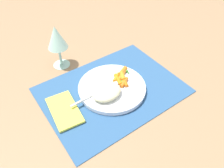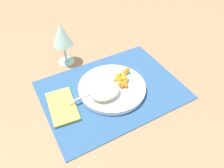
{
  "view_description": "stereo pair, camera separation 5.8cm",
  "coord_description": "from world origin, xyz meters",
  "px_view_note": "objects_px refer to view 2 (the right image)",
  "views": [
    {
      "loc": [
        -0.31,
        -0.44,
        0.56
      ],
      "look_at": [
        0.0,
        0.0,
        0.03
      ],
      "focal_mm": 35.01,
      "sensor_mm": 36.0,
      "label": 1
    },
    {
      "loc": [
        -0.27,
        -0.48,
        0.56
      ],
      "look_at": [
        0.0,
        0.0,
        0.03
      ],
      "focal_mm": 35.01,
      "sensor_mm": 36.0,
      "label": 2
    }
  ],
  "objects_px": {
    "wine_glass": "(62,35)",
    "plate": "(112,88)",
    "napkin": "(62,106)",
    "fork": "(101,90)",
    "carrot_portion": "(123,78)",
    "rice_mound": "(105,92)"
  },
  "relations": [
    {
      "from": "carrot_portion",
      "to": "rice_mound",
      "type": "bearing_deg",
      "value": -157.66
    },
    {
      "from": "rice_mound",
      "to": "fork",
      "type": "distance_m",
      "value": 0.03
    },
    {
      "from": "plate",
      "to": "napkin",
      "type": "height_order",
      "value": "plate"
    },
    {
      "from": "plate",
      "to": "rice_mound",
      "type": "relative_size",
      "value": 2.35
    },
    {
      "from": "wine_glass",
      "to": "plate",
      "type": "bearing_deg",
      "value": -70.63
    },
    {
      "from": "rice_mound",
      "to": "plate",
      "type": "bearing_deg",
      "value": 32.56
    },
    {
      "from": "wine_glass",
      "to": "napkin",
      "type": "bearing_deg",
      "value": -113.76
    },
    {
      "from": "carrot_portion",
      "to": "wine_glass",
      "type": "bearing_deg",
      "value": 120.74
    },
    {
      "from": "rice_mound",
      "to": "fork",
      "type": "height_order",
      "value": "rice_mound"
    },
    {
      "from": "rice_mound",
      "to": "carrot_portion",
      "type": "xyz_separation_m",
      "value": [
        0.09,
        0.04,
        -0.01
      ]
    },
    {
      "from": "wine_glass",
      "to": "rice_mound",
      "type": "bearing_deg",
      "value": -80.88
    },
    {
      "from": "carrot_portion",
      "to": "wine_glass",
      "type": "relative_size",
      "value": 0.51
    },
    {
      "from": "plate",
      "to": "wine_glass",
      "type": "relative_size",
      "value": 1.37
    },
    {
      "from": "fork",
      "to": "napkin",
      "type": "bearing_deg",
      "value": 175.89
    },
    {
      "from": "fork",
      "to": "carrot_portion",
      "type": "bearing_deg",
      "value": 7.87
    },
    {
      "from": "napkin",
      "to": "rice_mound",
      "type": "bearing_deg",
      "value": -13.79
    },
    {
      "from": "rice_mound",
      "to": "wine_glass",
      "type": "relative_size",
      "value": 0.59
    },
    {
      "from": "napkin",
      "to": "fork",
      "type": "bearing_deg",
      "value": -4.11
    },
    {
      "from": "napkin",
      "to": "wine_glass",
      "type": "bearing_deg",
      "value": 66.24
    },
    {
      "from": "fork",
      "to": "wine_glass",
      "type": "height_order",
      "value": "wine_glass"
    },
    {
      "from": "plate",
      "to": "fork",
      "type": "xyz_separation_m",
      "value": [
        -0.04,
        -0.0,
        0.01
      ]
    },
    {
      "from": "fork",
      "to": "wine_glass",
      "type": "xyz_separation_m",
      "value": [
        -0.04,
        0.24,
        0.1
      ]
    }
  ]
}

